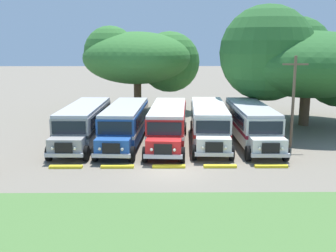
% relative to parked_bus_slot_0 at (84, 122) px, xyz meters
% --- Properties ---
extents(ground_plane, '(220.00, 220.00, 0.00)m').
position_rel_parked_bus_slot_0_xyz_m(ground_plane, '(6.32, -6.96, -1.58)').
color(ground_plane, slate).
extents(foreground_grass_strip, '(80.00, 11.01, 0.01)m').
position_rel_parked_bus_slot_0_xyz_m(foreground_grass_strip, '(6.32, -16.13, -1.58)').
color(foreground_grass_strip, '#4C7538').
rests_on(foreground_grass_strip, ground_plane).
extents(parked_bus_slot_0, '(2.95, 10.87, 2.82)m').
position_rel_parked_bus_slot_0_xyz_m(parked_bus_slot_0, '(0.00, 0.00, 0.00)').
color(parked_bus_slot_0, '#9E9993').
rests_on(parked_bus_slot_0, ground_plane).
extents(parked_bus_slot_1, '(3.22, 10.92, 2.82)m').
position_rel_parked_bus_slot_0_xyz_m(parked_bus_slot_1, '(3.12, -0.16, 0.00)').
color(parked_bus_slot_1, '#23519E').
rests_on(parked_bus_slot_1, ground_plane).
extents(parked_bus_slot_2, '(3.26, 10.92, 2.82)m').
position_rel_parked_bus_slot_0_xyz_m(parked_bus_slot_2, '(6.33, -0.39, 0.00)').
color(parked_bus_slot_2, red).
rests_on(parked_bus_slot_2, ground_plane).
extents(parked_bus_slot_3, '(3.14, 10.90, 2.82)m').
position_rel_parked_bus_slot_0_xyz_m(parked_bus_slot_3, '(9.43, 0.08, 0.00)').
color(parked_bus_slot_3, silver).
rests_on(parked_bus_slot_3, ground_plane).
extents(parked_bus_slot_4, '(2.69, 10.84, 2.82)m').
position_rel_parked_bus_slot_0_xyz_m(parked_bus_slot_4, '(12.61, -0.17, 0.00)').
color(parked_bus_slot_4, silver).
rests_on(parked_bus_slot_4, ground_plane).
extents(curb_wheelstop_0, '(2.00, 0.36, 0.15)m').
position_rel_parked_bus_slot_0_xyz_m(curb_wheelstop_0, '(0.08, -6.41, -1.51)').
color(curb_wheelstop_0, yellow).
rests_on(curb_wheelstop_0, ground_plane).
extents(curb_wheelstop_1, '(2.00, 0.36, 0.15)m').
position_rel_parked_bus_slot_0_xyz_m(curb_wheelstop_1, '(3.20, -6.41, -1.51)').
color(curb_wheelstop_1, yellow).
rests_on(curb_wheelstop_1, ground_plane).
extents(curb_wheelstop_2, '(2.00, 0.36, 0.15)m').
position_rel_parked_bus_slot_0_xyz_m(curb_wheelstop_2, '(6.32, -6.41, -1.51)').
color(curb_wheelstop_2, yellow).
rests_on(curb_wheelstop_2, ground_plane).
extents(curb_wheelstop_3, '(2.00, 0.36, 0.15)m').
position_rel_parked_bus_slot_0_xyz_m(curb_wheelstop_3, '(9.43, -6.41, -1.51)').
color(curb_wheelstop_3, yellow).
rests_on(curb_wheelstop_3, ground_plane).
extents(curb_wheelstop_4, '(2.00, 0.36, 0.15)m').
position_rel_parked_bus_slot_0_xyz_m(curb_wheelstop_4, '(12.55, -6.41, -1.51)').
color(curb_wheelstop_4, yellow).
rests_on(curb_wheelstop_4, ground_plane).
extents(broad_shade_tree, '(12.31, 12.30, 9.16)m').
position_rel_parked_bus_slot_0_xyz_m(broad_shade_tree, '(3.63, 13.86, 4.26)').
color(broad_shade_tree, brown).
rests_on(broad_shade_tree, ground_plane).
extents(secondary_tree, '(15.22, 14.39, 10.67)m').
position_rel_parked_bus_slot_0_xyz_m(secondary_tree, '(18.46, 6.98, 4.25)').
color(secondary_tree, brown).
rests_on(secondary_tree, ground_plane).
extents(utility_pole, '(1.80, 0.20, 6.56)m').
position_rel_parked_bus_slot_0_xyz_m(utility_pole, '(15.18, -1.62, 1.94)').
color(utility_pole, brown).
rests_on(utility_pole, ground_plane).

